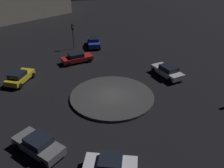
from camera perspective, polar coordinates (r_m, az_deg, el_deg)
name	(u,v)px	position (r m, az deg, el deg)	size (l,w,h in m)	color
ground_plane	(112,97)	(26.90, 0.00, -3.13)	(116.95, 116.95, 0.00)	black
roundabout_island	(112,96)	(26.82, 0.00, -2.88)	(9.15, 9.15, 0.27)	#383838
car_white	(111,166)	(18.41, -0.34, -18.43)	(2.86, 4.15, 1.41)	white
car_red	(77,58)	(35.33, -8.17, 6.07)	(2.97, 4.65, 1.43)	red
car_blue	(94,42)	(41.17, -4.25, 9.71)	(4.28, 2.24, 1.51)	#1E38A5
car_silver	(168,71)	(31.71, 12.79, 2.97)	(4.83, 3.18, 1.52)	silver
car_yellow	(19,77)	(31.53, -20.71, 1.57)	(4.37, 3.25, 1.49)	gold
car_grey	(38,145)	(20.72, -16.73, -13.34)	(4.41, 4.40, 1.49)	slate
traffic_light_west	(73,32)	(39.80, -9.09, 11.93)	(0.38, 0.34, 4.04)	#2D2D2D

